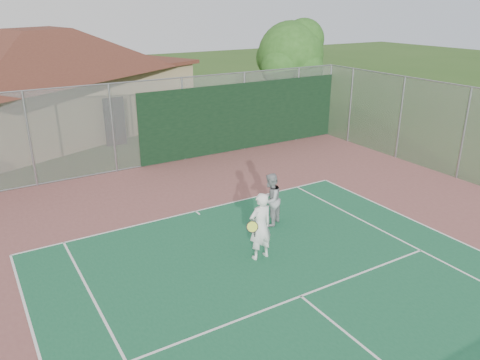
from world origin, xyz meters
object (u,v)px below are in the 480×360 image
at_px(player_white_front, 260,227).
at_px(clubhouse, 43,71).
at_px(player_grey_back, 270,200).
at_px(tree, 292,57).

bearing_deg(player_white_front, clubhouse, -84.67).
height_order(player_white_front, player_grey_back, player_white_front).
xyz_separation_m(tree, player_white_front, (-9.23, -11.04, -2.78)).
xyz_separation_m(player_white_front, player_grey_back, (1.36, 1.50, -0.11)).
height_order(tree, player_white_front, tree).
relative_size(player_white_front, player_grey_back, 1.13).
height_order(clubhouse, tree, clubhouse).
xyz_separation_m(clubhouse, player_grey_back, (3.51, -15.21, -2.31)).
xyz_separation_m(tree, player_grey_back, (-7.88, -9.54, -2.89)).
xyz_separation_m(clubhouse, tree, (11.39, -5.66, 0.59)).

